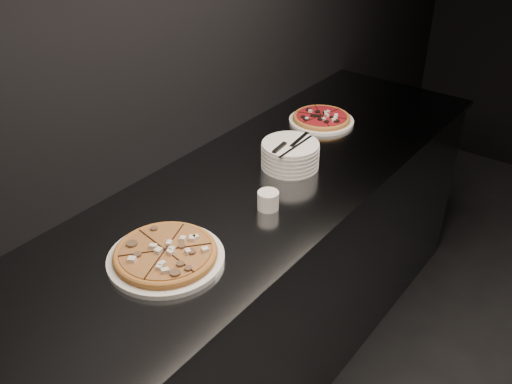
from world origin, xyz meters
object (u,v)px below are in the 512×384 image
Objects in this scene: ramekin at (268,200)px; pizza_mushroom at (166,255)px; plate_stack at (290,155)px; counter at (264,273)px; pizza_tomato at (321,119)px; cutlery at (290,145)px.

pizza_mushroom is at bearing -100.32° from ramekin.
plate_stack is 0.31m from ramekin.
pizza_tomato is (-0.10, 0.56, 0.48)m from counter.
pizza_mushroom is 4.92× the size of ramekin.
cutlery is (0.12, -0.44, 0.08)m from pizza_tomato.
ramekin is at bearing -50.68° from counter.
counter is 0.58m from cutlery.
counter is 7.53× the size of pizza_tomato.
pizza_mushroom is at bearing -87.43° from plate_stack.
pizza_mushroom is at bearing -94.81° from cutlery.
plate_stack is at bearing 92.57° from pizza_mushroom.
plate_stack reaches higher than ramekin.
cutlery is at bearing 77.40° from counter.
cutlery is at bearing 109.84° from ramekin.
counter is 10.27× the size of cutlery.
pizza_mushroom is at bearing -82.65° from pizza_tomato.
pizza_tomato is at bearing 99.74° from counter.
plate_stack is 0.06m from cutlery.
ramekin is (0.08, 0.42, 0.01)m from pizza_mushroom.
counter is at bearing -80.26° from pizza_tomato.
plate_stack is at bearing -74.80° from pizza_tomato.
counter is 32.89× the size of ramekin.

